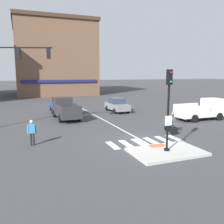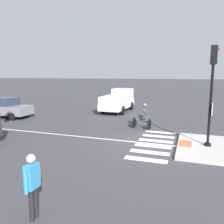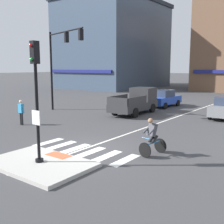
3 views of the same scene
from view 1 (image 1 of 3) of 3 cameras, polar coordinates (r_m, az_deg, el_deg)
ground_plane at (r=16.58m, az=7.76°, el=-6.91°), size 300.00×300.00×0.00m
traffic_island at (r=14.43m, az=12.89°, el=-9.22°), size 4.15×2.73×0.15m
tactile_pad_front at (r=15.21m, az=10.74°, el=-7.87°), size 1.10×0.60×0.01m
signal_pole at (r=13.80m, az=13.34°, el=2.17°), size 0.44×0.38×4.64m
crosswalk_stripe_a at (r=15.51m, az=0.20°, el=-7.95°), size 0.44×1.80×0.01m
crosswalk_stripe_b at (r=15.86m, az=3.41°, el=-7.57°), size 0.44×1.80×0.01m
crosswalk_stripe_c at (r=16.27m, az=6.48°, el=-7.18°), size 0.44×1.80×0.01m
crosswalk_stripe_d at (r=16.72m, az=9.38°, el=-6.80°), size 0.44×1.80×0.01m
crosswalk_stripe_e at (r=17.21m, az=12.11°, el=-6.42°), size 0.44×1.80×0.01m
crosswalk_stripe_f at (r=17.73m, az=14.69°, el=-6.05°), size 0.44×1.80×0.01m
lane_centre_line at (r=25.52m, az=-3.38°, el=-1.14°), size 0.14×28.00×0.01m
traffic_light_mast at (r=20.90m, az=-24.78°, el=8.87°), size 5.59×2.00×6.81m
building_corner_left at (r=57.37m, az=-13.88°, el=12.20°), size 16.56×19.25×15.68m
car_grey_eastbound_far at (r=28.79m, az=1.19°, el=1.67°), size 1.91×4.14×1.64m
car_blue_westbound_distant at (r=29.73m, az=-12.68°, el=1.69°), size 2.02×4.19×1.64m
pickup_truck_white_cross_right at (r=25.56m, az=21.10°, el=0.48°), size 5.12×2.11×2.08m
pickup_truck_charcoal_westbound_far at (r=24.89m, az=-11.13°, el=0.71°), size 2.21×5.17×2.08m
cyclist at (r=18.84m, az=14.02°, el=-2.42°), size 0.86×1.20×1.68m
pedestrian_at_curb_left at (r=16.04m, az=-18.57°, el=-4.23°), size 0.55×0.22×1.67m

